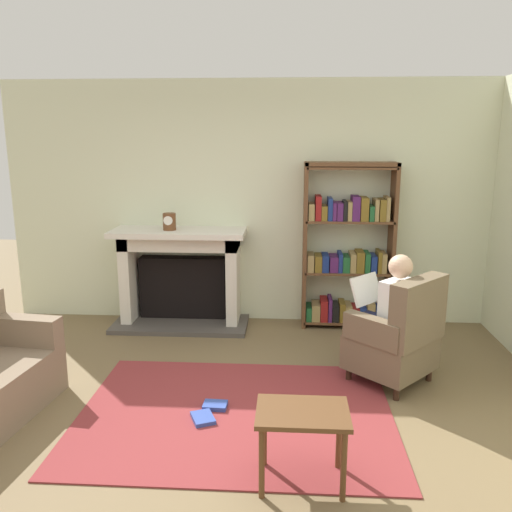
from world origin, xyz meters
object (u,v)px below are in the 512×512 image
object	(u,v)px
seated_reader	(387,312)
mantel_clock	(169,222)
fireplace	(181,274)
bookshelf	(348,250)
armchair_reading	(398,337)
side_table	(302,423)

from	to	relation	value
seated_reader	mantel_clock	bearing A→B (deg)	-75.56
fireplace	bookshelf	size ratio (longest dim) A/B	0.82
seated_reader	bookshelf	bearing A→B (deg)	-127.68
armchair_reading	side_table	xyz separation A→B (m)	(-0.84, -1.40, -0.02)
bookshelf	seated_reader	world-z (taller)	bookshelf
fireplace	armchair_reading	bearing A→B (deg)	-32.82
bookshelf	armchair_reading	bearing A→B (deg)	-78.44
fireplace	mantel_clock	size ratio (longest dim) A/B	8.18
side_table	fireplace	bearing A→B (deg)	115.01
bookshelf	seated_reader	size ratio (longest dim) A/B	1.60
fireplace	seated_reader	distance (m)	2.43
mantel_clock	side_table	world-z (taller)	mantel_clock
mantel_clock	armchair_reading	distance (m)	2.68
bookshelf	armchair_reading	world-z (taller)	bookshelf
armchair_reading	side_table	size ratio (longest dim) A/B	1.73
fireplace	side_table	bearing A→B (deg)	-64.99
mantel_clock	armchair_reading	xyz separation A→B (m)	(2.23, -1.28, -0.77)
bookshelf	seated_reader	xyz separation A→B (m)	(0.20, -1.33, -0.25)
side_table	bookshelf	bearing A→B (deg)	78.88
bookshelf	seated_reader	bearing A→B (deg)	-81.29
armchair_reading	side_table	world-z (taller)	armchair_reading
bookshelf	armchair_reading	xyz separation A→B (m)	(0.29, -1.42, -0.45)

